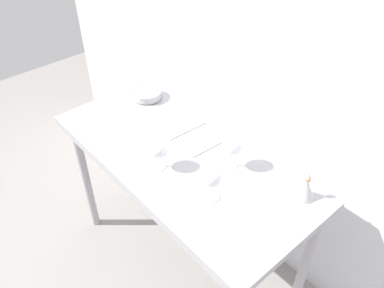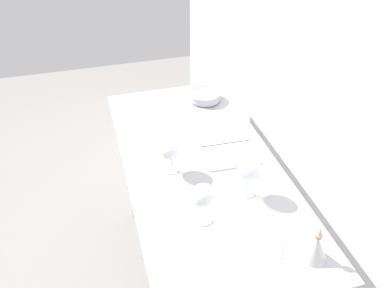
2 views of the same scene
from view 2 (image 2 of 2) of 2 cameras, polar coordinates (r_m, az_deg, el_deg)
The scene contains 10 objects.
ground_plane at distance 2.41m, azimuth 1.17°, elevation -19.64°, with size 6.00×6.00×0.00m, color gray.
back_wall at distance 1.71m, azimuth 17.98°, elevation 10.52°, with size 3.80×0.04×2.60m, color silver.
steel_counter at distance 1.80m, azimuth 1.30°, elevation -5.55°, with size 1.40×0.65×0.90m.
wine_glass_near_center at distance 1.64m, azimuth -3.06°, elevation -0.83°, with size 0.09×0.09×0.16m.
wine_glass_far_right at distance 1.53m, azimuth 8.13°, elevation -3.64°, with size 0.09×0.09×0.17m.
wine_glass_near_right at distance 1.42m, azimuth 1.66°, elevation -7.42°, with size 0.09×0.09×0.16m.
open_notebook at distance 1.84m, azimuth 4.69°, elevation -0.05°, with size 0.35×0.25×0.01m.
tasting_sheet_upper at distance 1.46m, azimuth 7.78°, elevation -13.04°, with size 0.15×0.25×0.00m, color white.
tasting_bowl at distance 2.16m, azimuth 1.87°, elevation 6.86°, with size 0.17×0.17×0.05m.
decanter_funnel at distance 1.41m, azimuth 17.12°, elevation -13.78°, with size 0.09×0.09×0.15m.
Camera 2 is at (1.27, -0.41, 2.01)m, focal length 37.58 mm.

